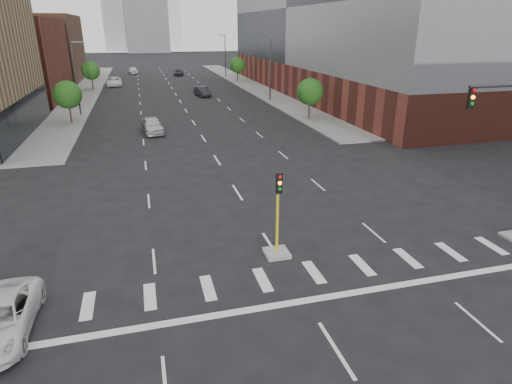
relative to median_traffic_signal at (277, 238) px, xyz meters
name	(u,v)px	position (x,y,z in m)	size (l,w,h in m)	color
sidewalk_left_far	(87,90)	(-15.00, 65.03, -0.90)	(5.00, 92.00, 0.15)	gray
sidewalk_right_far	(249,85)	(15.00, 65.03, -0.90)	(5.00, 92.00, 0.15)	gray
building_left_far_b	(26,49)	(-27.50, 83.03, 5.53)	(20.00, 24.00, 13.00)	brown
building_right_main	(355,25)	(29.50, 51.03, 10.03)	(24.00, 70.00, 22.00)	brown
median_traffic_signal	(277,238)	(0.00, 0.00, 0.00)	(1.20, 1.20, 4.40)	#999993
streetlight_right_a	(270,67)	(13.41, 46.03, 4.04)	(1.60, 0.22, 9.07)	#2D2D30
streetlight_right_b	(225,54)	(13.41, 81.03, 4.04)	(1.60, 0.22, 9.07)	#2D2D30
streetlight_left	(76,76)	(-13.41, 41.03, 4.04)	(1.60, 0.22, 9.07)	#2D2D30
tree_left_near	(67,95)	(-14.00, 36.03, 2.42)	(3.20, 3.20, 4.85)	#382619
tree_left_far	(91,71)	(-14.00, 66.03, 2.42)	(3.20, 3.20, 4.85)	#382619
tree_right_near	(310,92)	(14.00, 31.03, 2.42)	(3.20, 3.20, 4.85)	#382619
tree_right_far	(237,65)	(14.00, 71.03, 2.42)	(3.20, 3.20, 4.85)	#382619
car_near_left	(152,125)	(-4.95, 28.76, -0.12)	(2.01, 5.00, 1.71)	#BDBCC2
car_mid_right	(202,92)	(4.08, 53.27, -0.21)	(1.63, 4.66, 1.54)	black
car_far_left	(114,81)	(-10.50, 70.97, -0.13)	(2.79, 6.04, 1.68)	white
car_deep_right	(179,72)	(3.38, 86.79, -0.26)	(1.99, 4.89, 1.42)	#222228
car_distant	(133,70)	(-6.91, 94.06, -0.17)	(1.89, 4.71, 1.60)	silver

